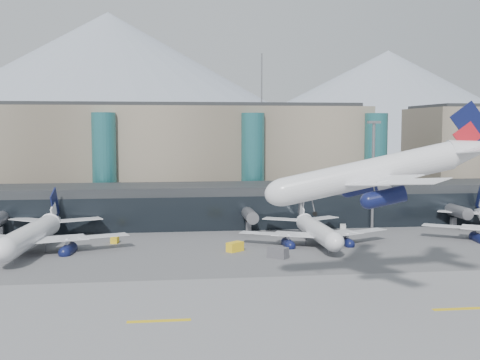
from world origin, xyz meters
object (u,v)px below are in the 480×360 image
Objects in this scene: jet_parked_left at (36,226)px; veh_d at (343,228)px; jet_parked_mid at (314,224)px; veh_h at (235,247)px; lightmast_mid at (373,168)px; veh_b at (115,240)px; veh_c at (278,253)px; hero_jet at (391,163)px.

jet_parked_left is 15.48× the size of veh_d.
jet_parked_mid reaches higher than veh_h.
veh_b is at bearing -169.87° from lightmast_mid.
jet_parked_mid is 14.60× the size of veh_b.
veh_c is at bearing 157.85° from veh_d.
lightmast_mid reaches higher than jet_parked_mid.
hero_jet is at bearing -107.29° from lightmast_mid.
jet_parked_mid is 41.80m from veh_b.
veh_b is 0.62× the size of veh_c.
veh_b is (-41.36, 5.01, -3.37)m from jet_parked_mid.
hero_jet reaches higher than veh_c.
hero_jet is 33.44m from veh_c.
lightmast_mid is 26.18m from jet_parked_mid.
jet_parked_left is 68.12m from veh_d.
jet_parked_mid is at bearing -18.00° from veh_h.
veh_c is at bearing 142.40° from jet_parked_mid.
jet_parked_left is 39.57m from veh_h.
lightmast_mid is 7.70× the size of veh_h.
hero_jet is 41.99m from jet_parked_mid.
veh_d is (66.66, 13.45, -3.97)m from jet_parked_left.
lightmast_mid is 0.77× the size of jet_parked_mid.
veh_d reaches higher than veh_b.
jet_parked_left is at bearing 150.92° from hero_jet.
lightmast_mid is 15.89m from veh_d.
lightmast_mid is at bearing -71.29° from veh_b.
veh_h is (-7.21, 6.82, -0.09)m from veh_c.
veh_b is at bearing 114.62° from veh_d.
veh_c is (31.17, -18.46, 0.36)m from veh_b.
veh_d is 34.47m from veh_h.
veh_b is 0.68× the size of veh_h.
jet_parked_mid is 17.52m from veh_d.
jet_parked_mid is (-18.22, -15.66, -10.39)m from lightmast_mid.
jet_parked_mid is 13.40× the size of veh_d.
jet_parked_mid is at bearing -139.33° from lightmast_mid.
hero_jet is at bearing -99.13° from veh_h.
jet_parked_mid is at bearing -84.34° from jet_parked_left.
hero_jet is at bearing -118.59° from jet_parked_left.
veh_c is at bearing -100.66° from jet_parked_left.
hero_jet is 41.65m from veh_h.
jet_parked_left is at bearing 116.55° from veh_d.
veh_c is at bearing 119.21° from hero_jet.
hero_jet is at bearing -178.75° from jet_parked_mid.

